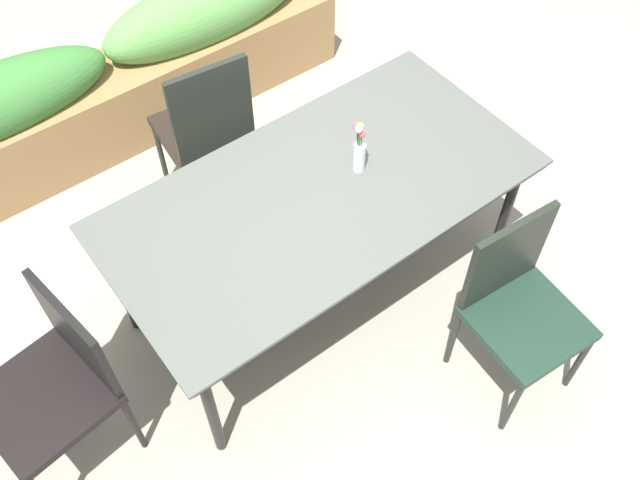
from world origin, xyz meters
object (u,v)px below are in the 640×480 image
planter_box (115,83)px  chair_near_right (518,301)px  chair_end_left (56,380)px  dining_table (320,200)px  chair_far_side (207,127)px  flower_vase (359,149)px

planter_box → chair_near_right: bearing=-75.0°
chair_end_left → planter_box: 1.88m
chair_end_left → dining_table: bearing=-98.7°
chair_end_left → planter_box: (1.02, 1.58, -0.16)m
chair_near_right → chair_end_left: bearing=-21.4°
dining_table → chair_near_right: bearing=-62.5°
planter_box → chair_end_left: bearing=-122.9°
chair_far_side → planter_box: bearing=105.8°
chair_near_right → chair_far_side: (-0.50, 1.59, 0.05)m
dining_table → chair_far_side: chair_far_side is taller
flower_vase → planter_box: bearing=105.2°
planter_box → flower_vase: bearing=-74.8°
chair_far_side → chair_end_left: size_ratio=1.11×
chair_near_right → planter_box: chair_near_right is taller
chair_near_right → chair_far_side: 1.67m
chair_near_right → chair_far_side: size_ratio=0.90×
chair_near_right → flower_vase: 0.91m
chair_near_right → chair_end_left: size_ratio=0.99×
chair_far_side → planter_box: size_ratio=0.36×
chair_far_side → chair_end_left: bearing=-139.6°
chair_far_side → flower_vase: (0.30, -0.79, 0.31)m
chair_far_side → planter_box: (-0.13, 0.79, -0.20)m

